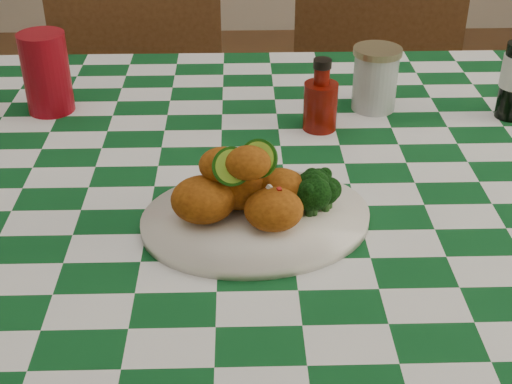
{
  "coord_description": "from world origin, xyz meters",
  "views": [
    {
      "loc": [
        -0.07,
        -1.02,
        1.36
      ],
      "look_at": [
        -0.05,
        -0.18,
        0.84
      ],
      "focal_mm": 50.0,
      "sensor_mm": 36.0,
      "label": 1
    }
  ],
  "objects_px": {
    "wooden_chair_right": "(367,122)",
    "plate": "(256,219)",
    "red_tumbler": "(46,73)",
    "fried_chicken_pile": "(248,181)",
    "mason_jar": "(375,79)",
    "dining_table": "(279,341)",
    "ketchup_bottle": "(321,95)",
    "wooden_chair_left": "(141,130)"
  },
  "relations": [
    {
      "from": "dining_table",
      "to": "wooden_chair_right",
      "type": "xyz_separation_m",
      "value": [
        0.28,
        0.71,
        0.12
      ]
    },
    {
      "from": "mason_jar",
      "to": "dining_table",
      "type": "bearing_deg",
      "value": -130.64
    },
    {
      "from": "ketchup_bottle",
      "to": "mason_jar",
      "type": "distance_m",
      "value": 0.14
    },
    {
      "from": "dining_table",
      "to": "ketchup_bottle",
      "type": "relative_size",
      "value": 12.66
    },
    {
      "from": "ketchup_bottle",
      "to": "fried_chicken_pile",
      "type": "bearing_deg",
      "value": -113.46
    },
    {
      "from": "fried_chicken_pile",
      "to": "wooden_chair_left",
      "type": "relative_size",
      "value": 0.17
    },
    {
      "from": "wooden_chair_right",
      "to": "plate",
      "type": "bearing_deg",
      "value": -96.88
    },
    {
      "from": "fried_chicken_pile",
      "to": "wooden_chair_left",
      "type": "bearing_deg",
      "value": 107.62
    },
    {
      "from": "plate",
      "to": "ketchup_bottle",
      "type": "xyz_separation_m",
      "value": [
        0.12,
        0.31,
        0.06
      ]
    },
    {
      "from": "dining_table",
      "to": "wooden_chair_left",
      "type": "xyz_separation_m",
      "value": [
        -0.33,
        0.68,
        0.12
      ]
    },
    {
      "from": "plate",
      "to": "red_tumbler",
      "type": "height_order",
      "value": "red_tumbler"
    },
    {
      "from": "dining_table",
      "to": "red_tumbler",
      "type": "bearing_deg",
      "value": 152.37
    },
    {
      "from": "dining_table",
      "to": "mason_jar",
      "type": "distance_m",
      "value": 0.53
    },
    {
      "from": "fried_chicken_pile",
      "to": "wooden_chair_right",
      "type": "distance_m",
      "value": 1.01
    },
    {
      "from": "mason_jar",
      "to": "wooden_chair_right",
      "type": "height_order",
      "value": "wooden_chair_right"
    },
    {
      "from": "red_tumbler",
      "to": "wooden_chair_left",
      "type": "relative_size",
      "value": 0.15
    },
    {
      "from": "wooden_chair_left",
      "to": "wooden_chair_right",
      "type": "bearing_deg",
      "value": -2.39
    },
    {
      "from": "mason_jar",
      "to": "wooden_chair_right",
      "type": "relative_size",
      "value": 0.12
    },
    {
      "from": "plate",
      "to": "mason_jar",
      "type": "distance_m",
      "value": 0.46
    },
    {
      "from": "plate",
      "to": "wooden_chair_right",
      "type": "xyz_separation_m",
      "value": [
        0.33,
        0.89,
        -0.28
      ]
    },
    {
      "from": "plate",
      "to": "mason_jar",
      "type": "height_order",
      "value": "mason_jar"
    },
    {
      "from": "dining_table",
      "to": "red_tumbler",
      "type": "height_order",
      "value": "red_tumbler"
    },
    {
      "from": "plate",
      "to": "red_tumbler",
      "type": "bearing_deg",
      "value": 133.37
    },
    {
      "from": "mason_jar",
      "to": "red_tumbler",
      "type": "bearing_deg",
      "value": 179.3
    },
    {
      "from": "fried_chicken_pile",
      "to": "red_tumbler",
      "type": "distance_m",
      "value": 0.54
    },
    {
      "from": "mason_jar",
      "to": "wooden_chair_left",
      "type": "relative_size",
      "value": 0.12
    },
    {
      "from": "red_tumbler",
      "to": "mason_jar",
      "type": "height_order",
      "value": "red_tumbler"
    },
    {
      "from": "dining_table",
      "to": "wooden_chair_left",
      "type": "distance_m",
      "value": 0.77
    },
    {
      "from": "dining_table",
      "to": "wooden_chair_right",
      "type": "height_order",
      "value": "wooden_chair_right"
    },
    {
      "from": "dining_table",
      "to": "plate",
      "type": "xyz_separation_m",
      "value": [
        -0.05,
        -0.18,
        0.4
      ]
    },
    {
      "from": "dining_table",
      "to": "ketchup_bottle",
      "type": "bearing_deg",
      "value": 60.77
    },
    {
      "from": "plate",
      "to": "fried_chicken_pile",
      "type": "height_order",
      "value": "fried_chicken_pile"
    },
    {
      "from": "dining_table",
      "to": "wooden_chair_right",
      "type": "distance_m",
      "value": 0.77
    },
    {
      "from": "ketchup_bottle",
      "to": "wooden_chair_right",
      "type": "xyz_separation_m",
      "value": [
        0.2,
        0.58,
        -0.34
      ]
    },
    {
      "from": "wooden_chair_left",
      "to": "dining_table",
      "type": "bearing_deg",
      "value": -69.28
    },
    {
      "from": "red_tumbler",
      "to": "dining_table",
      "type": "bearing_deg",
      "value": -27.63
    },
    {
      "from": "plate",
      "to": "wooden_chair_right",
      "type": "relative_size",
      "value": 0.32
    },
    {
      "from": "mason_jar",
      "to": "ketchup_bottle",
      "type": "bearing_deg",
      "value": -143.09
    },
    {
      "from": "red_tumbler",
      "to": "ketchup_bottle",
      "type": "xyz_separation_m",
      "value": [
        0.5,
        -0.09,
        -0.01
      ]
    },
    {
      "from": "plate",
      "to": "wooden_chair_left",
      "type": "bearing_deg",
      "value": 108.28
    },
    {
      "from": "plate",
      "to": "ketchup_bottle",
      "type": "relative_size",
      "value": 2.5
    },
    {
      "from": "red_tumbler",
      "to": "wooden_chair_right",
      "type": "distance_m",
      "value": 0.92
    }
  ]
}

